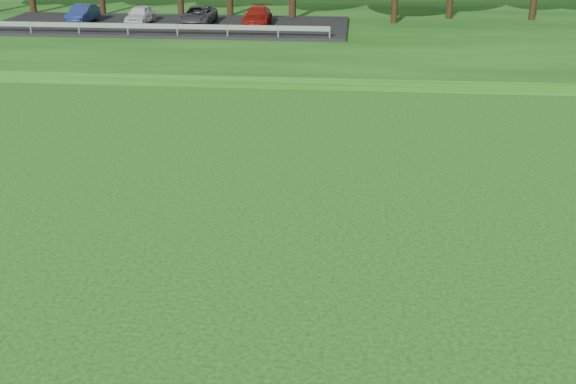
{
  "coord_description": "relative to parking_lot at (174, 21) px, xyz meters",
  "views": [
    {
      "loc": [
        -11.34,
        -15.41,
        8.68
      ],
      "look_at": [
        -13.05,
        2.58,
        1.3
      ],
      "focal_mm": 45.0,
      "sensor_mm": 36.0,
      "label": 1
    }
  ],
  "objects": [
    {
      "name": "berm",
      "position": [
        23.65,
        1.2,
        -0.71
      ],
      "size": [
        130.0,
        30.0,
        0.6
      ],
      "primitive_type": "cube",
      "color": "#12420C",
      "rests_on": "ground"
    },
    {
      "name": "parking_lot",
      "position": [
        0.0,
        0.0,
        0.0
      ],
      "size": [
        24.0,
        9.0,
        1.38
      ],
      "color": "black",
      "rests_on": "berm"
    }
  ]
}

